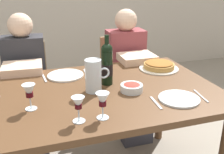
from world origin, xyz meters
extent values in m
cube|color=brown|center=(0.00, 0.00, 0.74)|extent=(1.50, 1.00, 0.04)
cylinder|color=brown|center=(-0.67, 0.42, 0.36)|extent=(0.07, 0.07, 0.72)
cylinder|color=brown|center=(0.67, 0.42, 0.36)|extent=(0.07, 0.07, 0.72)
cylinder|color=black|center=(0.07, 0.09, 0.87)|extent=(0.08, 0.08, 0.23)
sphere|color=black|center=(0.07, 0.09, 1.00)|extent=(0.08, 0.08, 0.08)
cylinder|color=black|center=(0.07, 0.09, 1.05)|extent=(0.03, 0.03, 0.08)
cylinder|color=black|center=(0.07, 0.09, 0.86)|extent=(0.08, 0.08, 0.08)
cylinder|color=silver|center=(-0.05, -0.01, 0.86)|extent=(0.10, 0.10, 0.21)
cylinder|color=silver|center=(-0.05, -0.01, 0.83)|extent=(0.09, 0.09, 0.12)
torus|color=silver|center=(0.02, -0.01, 0.87)|extent=(0.07, 0.01, 0.07)
cylinder|color=silver|center=(0.53, 0.24, 0.77)|extent=(0.30, 0.30, 0.01)
cylinder|color=#C18E47|center=(0.53, 0.24, 0.79)|extent=(0.24, 0.24, 0.03)
ellipsoid|color=#9E6028|center=(0.53, 0.24, 0.81)|extent=(0.21, 0.21, 0.02)
cylinder|color=silver|center=(0.18, -0.08, 0.78)|extent=(0.14, 0.14, 0.05)
ellipsoid|color=#B2382D|center=(0.18, -0.08, 0.80)|extent=(0.11, 0.11, 0.03)
cylinder|color=silver|center=(-0.21, -0.34, 0.76)|extent=(0.06, 0.06, 0.00)
cylinder|color=silver|center=(-0.21, -0.34, 0.80)|extent=(0.01, 0.01, 0.07)
cone|color=silver|center=(-0.21, -0.34, 0.86)|extent=(0.07, 0.07, 0.06)
cylinder|color=#470A14|center=(-0.21, -0.34, 0.85)|extent=(0.04, 0.04, 0.02)
cylinder|color=silver|center=(-0.43, -0.13, 0.76)|extent=(0.06, 0.06, 0.00)
cylinder|color=silver|center=(-0.43, -0.13, 0.80)|extent=(0.01, 0.01, 0.07)
cone|color=silver|center=(-0.43, -0.13, 0.87)|extent=(0.07, 0.07, 0.08)
cylinder|color=#470A14|center=(-0.43, -0.13, 0.85)|extent=(0.04, 0.04, 0.03)
cylinder|color=silver|center=(-0.09, -0.35, 0.76)|extent=(0.06, 0.06, 0.00)
cylinder|color=silver|center=(-0.09, -0.35, 0.80)|extent=(0.01, 0.01, 0.06)
cone|color=silver|center=(-0.09, -0.35, 0.86)|extent=(0.07, 0.07, 0.07)
cylinder|color=#470A14|center=(-0.09, -0.35, 0.84)|extent=(0.04, 0.04, 0.03)
cylinder|color=silver|center=(0.40, -0.28, 0.77)|extent=(0.24, 0.24, 0.01)
cylinder|color=white|center=(-0.18, 0.31, 0.77)|extent=(0.26, 0.26, 0.01)
cube|color=silver|center=(0.25, -0.28, 0.76)|extent=(0.03, 0.16, 0.00)
cube|color=silver|center=(0.55, -0.28, 0.76)|extent=(0.03, 0.18, 0.00)
cube|color=silver|center=(-0.03, 0.31, 0.76)|extent=(0.02, 0.18, 0.00)
cube|color=silver|center=(-0.33, 0.31, 0.76)|extent=(0.03, 0.16, 0.00)
cube|color=#9E7A51|center=(-0.45, 0.82, 0.46)|extent=(0.42, 0.42, 0.02)
cube|color=#9E7A51|center=(-0.44, 1.00, 0.67)|extent=(0.36, 0.05, 0.40)
cylinder|color=#9E7A51|center=(-0.63, 0.66, 0.23)|extent=(0.04, 0.04, 0.45)
cylinder|color=#9E7A51|center=(-0.29, 0.64, 0.23)|extent=(0.04, 0.04, 0.45)
cylinder|color=#9E7A51|center=(-0.61, 1.00, 0.23)|extent=(0.04, 0.04, 0.45)
cylinder|color=#9E7A51|center=(-0.27, 0.98, 0.23)|extent=(0.04, 0.04, 0.45)
cube|color=#2D2D33|center=(-0.45, 0.78, 0.72)|extent=(0.35, 0.22, 0.50)
sphere|color=beige|center=(-0.45, 0.78, 1.06)|extent=(0.20, 0.20, 0.20)
cube|color=#33333D|center=(-0.46, 0.59, 0.47)|extent=(0.33, 0.40, 0.14)
cube|color=#33333D|center=(-0.47, 0.44, 0.20)|extent=(0.28, 0.14, 0.40)
cube|color=beige|center=(-0.47, 0.50, 0.79)|extent=(0.30, 0.26, 0.06)
cube|color=#9E7A51|center=(0.45, 0.79, 0.46)|extent=(0.40, 0.40, 0.02)
cube|color=#9E7A51|center=(0.45, 0.98, 0.67)|extent=(0.36, 0.03, 0.40)
cylinder|color=#9E7A51|center=(0.28, 0.62, 0.23)|extent=(0.04, 0.04, 0.45)
cylinder|color=#9E7A51|center=(0.62, 0.62, 0.23)|extent=(0.04, 0.04, 0.45)
cylinder|color=#9E7A51|center=(0.28, 0.96, 0.23)|extent=(0.04, 0.04, 0.45)
cylinder|color=#9E7A51|center=(0.62, 0.96, 0.23)|extent=(0.04, 0.04, 0.45)
cube|color=#8E3D42|center=(0.45, 0.75, 0.72)|extent=(0.34, 0.20, 0.50)
sphere|color=beige|center=(0.45, 0.75, 1.06)|extent=(0.20, 0.20, 0.20)
cube|color=#33333D|center=(0.45, 0.56, 0.47)|extent=(0.31, 0.38, 0.14)
cube|color=#33333D|center=(0.45, 0.41, 0.20)|extent=(0.27, 0.12, 0.40)
cube|color=beige|center=(0.45, 0.47, 0.79)|extent=(0.29, 0.24, 0.06)
camera|label=1|loc=(-0.42, -1.53, 1.46)|focal=43.60mm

